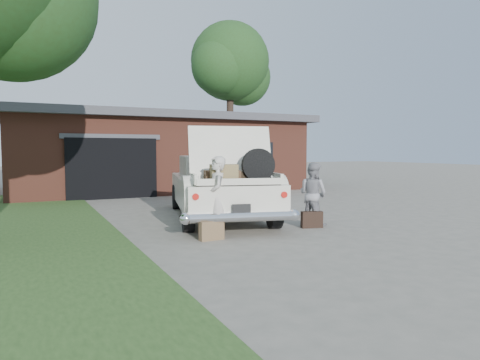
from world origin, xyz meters
name	(u,v)px	position (x,y,z in m)	size (l,w,h in m)	color
ground	(253,234)	(0.00, 0.00, 0.00)	(90.00, 90.00, 0.00)	gray
house	(154,152)	(0.98, 11.47, 1.67)	(12.80, 7.80, 3.30)	brown
tree_right	(231,67)	(7.57, 17.20, 7.09)	(5.73, 4.99, 9.91)	#38281E
sedan	(219,186)	(0.23, 2.31, 0.83)	(3.49, 6.02, 2.30)	beige
woman_left	(217,197)	(-0.85, -0.06, 0.82)	(0.60, 0.39, 1.64)	beige
woman_right	(313,194)	(1.74, 0.26, 0.74)	(0.72, 0.56, 1.48)	gray
suitcase_left	(212,230)	(-1.03, -0.22, 0.19)	(0.49, 0.16, 0.38)	brown
suitcase_right	(312,220)	(1.53, 0.00, 0.19)	(0.49, 0.15, 0.38)	black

